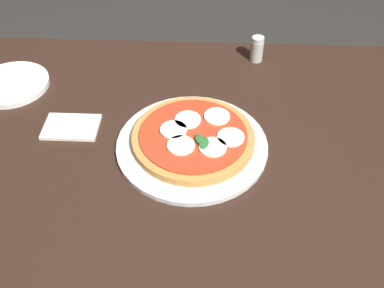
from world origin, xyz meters
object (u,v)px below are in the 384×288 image
(dining_table, at_px, (184,167))
(pizza, at_px, (194,137))
(pepper_shaker, at_px, (257,49))
(napkin, at_px, (71,127))
(serving_tray, at_px, (192,145))
(plate_white, at_px, (12,84))

(dining_table, distance_m, pizza, 0.15)
(pizza, height_order, pepper_shaker, pepper_shaker)
(napkin, bearing_deg, pizza, -8.33)
(pizza, bearing_deg, serving_tray, -109.84)
(dining_table, relative_size, pepper_shaker, 18.02)
(plate_white, height_order, napkin, plate_white)
(serving_tray, height_order, napkin, serving_tray)
(serving_tray, bearing_deg, plate_white, 156.81)
(pizza, xyz_separation_m, pepper_shaker, (0.16, 0.35, 0.01))
(plate_white, relative_size, pepper_shaker, 2.69)
(dining_table, height_order, pizza, pizza)
(dining_table, xyz_separation_m, serving_tray, (0.02, -0.04, 0.12))
(plate_white, bearing_deg, serving_tray, -23.19)
(plate_white, xyz_separation_m, napkin, (0.20, -0.16, -0.00))
(plate_white, bearing_deg, dining_table, -19.62)
(pizza, bearing_deg, napkin, 171.67)
(pepper_shaker, bearing_deg, pizza, -114.70)
(dining_table, bearing_deg, napkin, 178.15)
(dining_table, distance_m, napkin, 0.29)
(serving_tray, distance_m, pepper_shaker, 0.40)
(napkin, bearing_deg, serving_tray, -10.12)
(serving_tray, relative_size, plate_white, 1.76)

